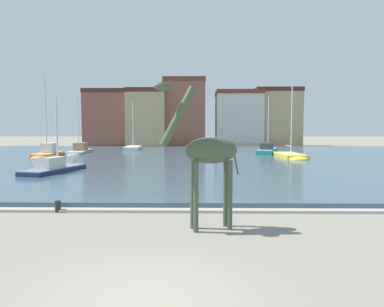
{
  "coord_description": "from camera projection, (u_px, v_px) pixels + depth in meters",
  "views": [
    {
      "loc": [
        1.09,
        -6.94,
        3.56
      ],
      "look_at": [
        0.79,
        11.82,
        2.2
      ],
      "focal_mm": 32.22,
      "sensor_mm": 36.0,
      "label": 1
    }
  ],
  "objects": [
    {
      "name": "townhouse_narrow_midrow",
      "position": [
        238.0,
        119.0,
        67.62
      ],
      "size": [
        9.02,
        7.15,
        10.91
      ],
      "color": "beige",
      "rests_on": "ground"
    },
    {
      "name": "sailboat_yellow",
      "position": [
        291.0,
        157.0,
        38.47
      ],
      "size": [
        2.5,
        7.32,
        8.72
      ],
      "color": "gold",
      "rests_on": "ground"
    },
    {
      "name": "sailboat_white",
      "position": [
        133.0,
        149.0,
        53.77
      ],
      "size": [
        2.49,
        6.77,
        7.63
      ],
      "color": "white",
      "rests_on": "ground"
    },
    {
      "name": "sailboat_orange",
      "position": [
        47.0,
        154.0,
        39.38
      ],
      "size": [
        2.44,
        7.1,
        9.63
      ],
      "color": "orange",
      "rests_on": "ground"
    },
    {
      "name": "quay_edge_coping",
      "position": [
        172.0,
        210.0,
        14.73
      ],
      "size": [
        88.32,
        0.5,
        0.12
      ],
      "primitive_type": "cube",
      "color": "#ADA89E",
      "rests_on": "ground"
    },
    {
      "name": "sailboat_navy",
      "position": [
        58.0,
        169.0,
        26.01
      ],
      "size": [
        3.22,
        6.84,
        5.87
      ],
      "color": "navy",
      "rests_on": "ground"
    },
    {
      "name": "sailboat_teal",
      "position": [
        268.0,
        151.0,
        46.08
      ],
      "size": [
        4.46,
        8.68,
        7.88
      ],
      "color": "teal",
      "rests_on": "ground"
    },
    {
      "name": "harbor_water",
      "position": [
        188.0,
        158.0,
        39.49
      ],
      "size": [
        88.32,
        49.15,
        0.33
      ],
      "primitive_type": "cube",
      "color": "#3D5666",
      "rests_on": "ground"
    },
    {
      "name": "townhouse_tall_gabled",
      "position": [
        147.0,
        118.0,
        66.73
      ],
      "size": [
        7.39,
        7.58,
        11.12
      ],
      "color": "tan",
      "rests_on": "ground"
    },
    {
      "name": "giraffe_statue",
      "position": [
        207.0,
        153.0,
        11.99
      ],
      "size": [
        2.98,
        1.23,
        5.29
      ],
      "color": "#3D4C38",
      "rests_on": "ground"
    },
    {
      "name": "ground_plane",
      "position": [
        145.0,
        299.0,
        7.19
      ],
      "size": [
        300.0,
        300.0,
        0.0
      ],
      "primitive_type": "plane",
      "color": "gray"
    },
    {
      "name": "townhouse_end_terrace",
      "position": [
        185.0,
        113.0,
        67.98
      ],
      "size": [
        8.03,
        7.88,
        13.26
      ],
      "color": "#8E5142",
      "rests_on": "ground"
    },
    {
      "name": "townhouse_wide_warehouse",
      "position": [
        107.0,
        118.0,
        66.75
      ],
      "size": [
        8.37,
        5.61,
        11.08
      ],
      "color": "#8E5142",
      "rests_on": "ground"
    },
    {
      "name": "townhouse_corner_house",
      "position": [
        276.0,
        118.0,
        69.07
      ],
      "size": [
        8.96,
        8.11,
        11.47
      ],
      "color": "tan",
      "rests_on": "ground"
    },
    {
      "name": "mooring_bollard",
      "position": [
        58.0,
        206.0,
        14.65
      ],
      "size": [
        0.24,
        0.24,
        0.5
      ],
      "primitive_type": "cylinder",
      "color": "#232326",
      "rests_on": "ground"
    },
    {
      "name": "sailboat_grey",
      "position": [
        79.0,
        151.0,
        45.66
      ],
      "size": [
        3.11,
        9.61,
        8.01
      ],
      "color": "#939399",
      "rests_on": "ground"
    }
  ]
}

